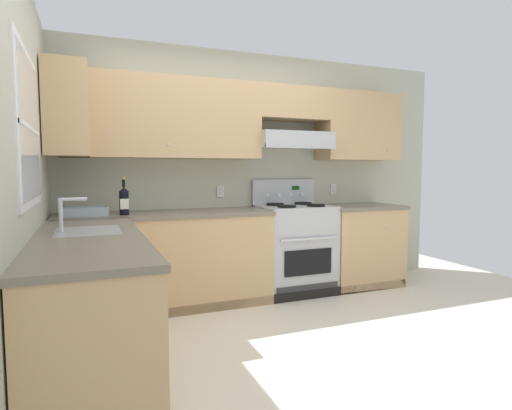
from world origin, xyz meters
name	(u,v)px	position (x,y,z in m)	size (l,w,h in m)	color
ground_plane	(275,349)	(0.00, 0.00, 0.00)	(7.04, 7.04, 0.00)	beige
wall_back	(251,154)	(0.40, 1.53, 1.48)	(4.68, 0.57, 2.55)	#B7BAA3
wall_left	(26,164)	(-1.59, 0.23, 1.34)	(0.47, 4.00, 2.55)	#B7BAA3
counter_back_run	(234,255)	(0.11, 1.24, 0.45)	(3.60, 0.65, 0.91)	tan
counter_left_run	(91,309)	(-1.24, 0.00, 0.46)	(0.63, 1.91, 1.13)	tan
stove	(295,248)	(0.80, 1.25, 0.48)	(0.76, 0.62, 1.20)	#B7BABC
wine_bottle	(124,200)	(-0.94, 1.16, 1.04)	(0.08, 0.09, 0.34)	black
bowl	(86,212)	(-1.26, 1.26, 0.93)	(0.37, 0.24, 0.07)	#9EADB7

